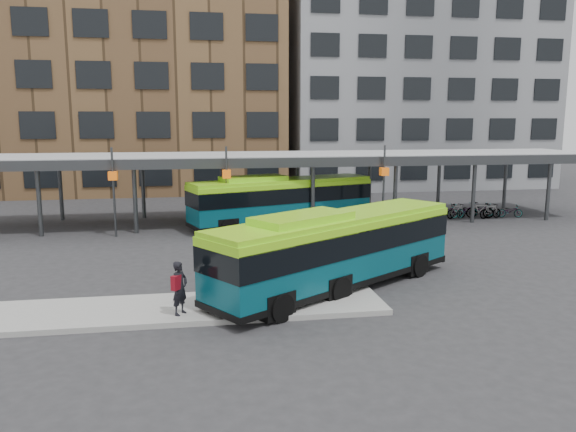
% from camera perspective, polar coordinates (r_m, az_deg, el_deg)
% --- Properties ---
extents(ground, '(120.00, 120.00, 0.00)m').
position_cam_1_polar(ground, '(22.45, 3.02, -6.40)').
color(ground, '#28282B').
rests_on(ground, ground).
extents(boarding_island, '(14.00, 3.00, 0.18)m').
position_cam_1_polar(boarding_island, '(19.09, -11.51, -9.26)').
color(boarding_island, gray).
rests_on(boarding_island, ground).
extents(canopy, '(40.00, 6.53, 4.80)m').
position_cam_1_polar(canopy, '(34.31, -1.65, 5.88)').
color(canopy, '#999B9E').
rests_on(canopy, ground).
extents(building_brick, '(26.00, 14.00, 22.00)m').
position_cam_1_polar(building_brick, '(53.52, -15.58, 14.55)').
color(building_brick, brown).
rests_on(building_brick, ground).
extents(building_grey, '(24.00, 14.00, 20.00)m').
position_cam_1_polar(building_grey, '(57.06, 12.20, 13.36)').
color(building_grey, slate).
rests_on(building_grey, ground).
extents(bus_front, '(10.49, 8.08, 3.05)m').
position_cam_1_polar(bus_front, '(20.77, 4.97, -3.24)').
color(bus_front, '#074552').
rests_on(bus_front, ground).
extents(bus_rear, '(11.26, 5.80, 3.06)m').
position_cam_1_polar(bus_rear, '(33.03, -0.69, 1.69)').
color(bus_rear, '#074552').
rests_on(bus_rear, ground).
extents(pedestrian, '(0.70, 0.75, 1.71)m').
position_cam_1_polar(pedestrian, '(18.04, -10.95, -7.17)').
color(pedestrian, black).
rests_on(pedestrian, boarding_island).
extents(bike_rack, '(6.14, 1.58, 1.03)m').
position_cam_1_polar(bike_rack, '(37.84, 18.38, 0.51)').
color(bike_rack, slate).
rests_on(bike_rack, ground).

